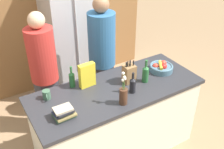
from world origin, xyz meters
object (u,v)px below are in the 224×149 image
at_px(flower_vase, 123,95).
at_px(person_in_blue, 102,54).
at_px(knife_block, 129,74).
at_px(coffee_mug, 47,95).
at_px(cereal_box, 87,75).
at_px(bottle_vinegar, 72,79).
at_px(book_stack, 64,113).
at_px(refrigerator, 72,33).
at_px(fruit_bowl, 161,67).
at_px(bottle_wine, 133,85).
at_px(person_at_sink, 44,70).
at_px(bottle_oil, 145,73).

xyz_separation_m(flower_vase, person_in_blue, (0.28, 0.92, -0.05)).
relative_size(knife_block, coffee_mug, 2.33).
distance_m(cereal_box, bottle_vinegar, 0.16).
distance_m(knife_block, book_stack, 0.84).
bearing_deg(knife_block, refrigerator, 91.66).
relative_size(book_stack, person_in_blue, 0.12).
bearing_deg(coffee_mug, fruit_bowl, -7.29).
xyz_separation_m(cereal_box, person_in_blue, (0.44, 0.47, -0.08)).
bearing_deg(bottle_wine, fruit_bowl, 18.58).
distance_m(flower_vase, person_in_blue, 0.96).
height_order(coffee_mug, book_stack, book_stack).
bearing_deg(book_stack, flower_vase, -11.61).
height_order(bottle_vinegar, bottle_wine, bottle_vinegar).
xyz_separation_m(coffee_mug, person_in_blue, (0.89, 0.46, 0.00)).
height_order(flower_vase, person_in_blue, person_in_blue).
bearing_deg(refrigerator, flower_vase, -97.37).
bearing_deg(coffee_mug, book_stack, -83.17).
bearing_deg(refrigerator, person_at_sink, -133.96).
bearing_deg(cereal_box, bottle_vinegar, 152.48).
relative_size(fruit_bowl, person_in_blue, 0.16).
xyz_separation_m(coffee_mug, bottle_wine, (0.79, -0.35, 0.04)).
xyz_separation_m(bottle_oil, person_in_blue, (-0.13, 0.72, -0.05)).
relative_size(bottle_vinegar, person_in_blue, 0.14).
height_order(fruit_bowl, coffee_mug, fruit_bowl).
bearing_deg(knife_block, book_stack, -168.43).
height_order(knife_block, person_in_blue, person_in_blue).
bearing_deg(knife_block, flower_vase, -132.52).
bearing_deg(coffee_mug, cereal_box, -0.69).
relative_size(flower_vase, cereal_box, 1.32).
distance_m(knife_block, bottle_oil, 0.18).
relative_size(knife_block, flower_vase, 0.76).
bearing_deg(coffee_mug, bottle_oil, -13.96).
xyz_separation_m(knife_block, coffee_mug, (-0.86, 0.17, -0.06)).
distance_m(refrigerator, bottle_vinegar, 1.28).
relative_size(refrigerator, person_in_blue, 1.15).
relative_size(bottle_oil, person_in_blue, 0.16).
bearing_deg(coffee_mug, refrigerator, 56.49).
relative_size(fruit_bowl, person_at_sink, 0.17).
xyz_separation_m(refrigerator, person_in_blue, (0.06, -0.78, -0.02)).
distance_m(coffee_mug, bottle_wine, 0.86).
height_order(person_at_sink, person_in_blue, person_in_blue).
relative_size(book_stack, bottle_oil, 0.75).
xyz_separation_m(fruit_bowl, flower_vase, (-0.72, -0.29, 0.06)).
relative_size(fruit_bowl, bottle_wine, 1.17).
bearing_deg(person_at_sink, bottle_wine, -69.03).
xyz_separation_m(flower_vase, person_at_sink, (-0.45, 1.01, -0.10)).
bearing_deg(fruit_bowl, refrigerator, 109.35).
height_order(book_stack, person_in_blue, person_in_blue).
bearing_deg(cereal_box, bottle_wine, -45.14).
bearing_deg(person_at_sink, person_in_blue, -20.90).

